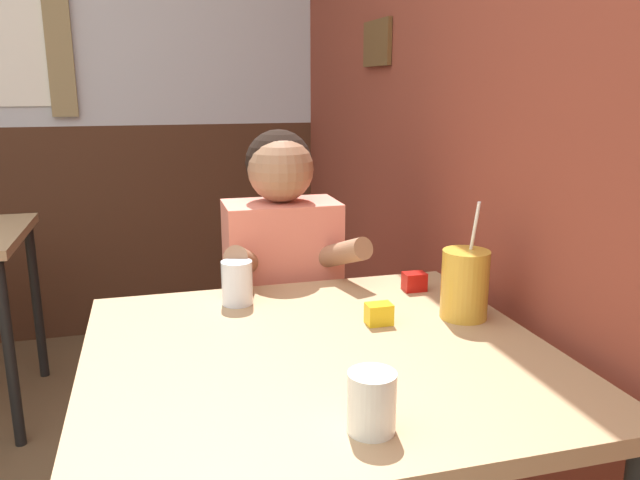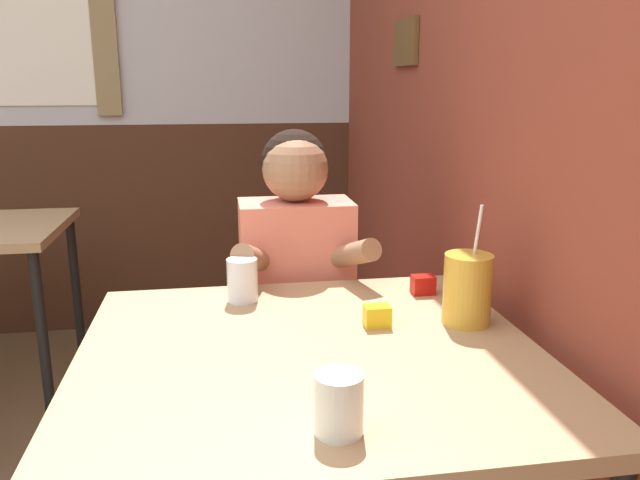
# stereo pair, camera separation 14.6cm
# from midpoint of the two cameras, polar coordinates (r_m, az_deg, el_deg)

# --- Properties ---
(brick_wall_right) EXTENTS (0.08, 4.59, 2.70)m
(brick_wall_right) POSITION_cam_midpoint_polar(r_m,az_deg,el_deg) (2.21, 12.71, 15.01)
(brick_wall_right) COLOR brown
(brick_wall_right) RESTS_ON ground_plane
(back_wall) EXTENTS (5.84, 0.09, 2.70)m
(back_wall) POSITION_cam_midpoint_polar(r_m,az_deg,el_deg) (3.44, -20.84, 14.07)
(back_wall) COLOR silver
(back_wall) RESTS_ON ground_plane
(main_table) EXTENTS (0.98, 0.92, 0.75)m
(main_table) POSITION_cam_midpoint_polar(r_m,az_deg,el_deg) (1.37, 2.29, -12.50)
(main_table) COLOR tan
(main_table) RESTS_ON ground_plane
(person_seated) EXTENTS (0.42, 0.40, 1.17)m
(person_seated) POSITION_cam_midpoint_polar(r_m,az_deg,el_deg) (1.96, -0.01, -6.46)
(person_seated) COLOR #EA7F6B
(person_seated) RESTS_ON ground_plane
(cocktail_pitcher) EXTENTS (0.11, 0.11, 0.29)m
(cocktail_pitcher) POSITION_cam_midpoint_polar(r_m,az_deg,el_deg) (1.51, 16.05, -4.36)
(cocktail_pitcher) COLOR gold
(cocktail_pitcher) RESTS_ON main_table
(glass_near_pitcher) EXTENTS (0.08, 0.08, 0.11)m
(glass_near_pitcher) POSITION_cam_midpoint_polar(r_m,az_deg,el_deg) (1.61, -4.55, -3.72)
(glass_near_pitcher) COLOR silver
(glass_near_pitcher) RESTS_ON main_table
(glass_center) EXTENTS (0.08, 0.08, 0.10)m
(glass_center) POSITION_cam_midpoint_polar(r_m,az_deg,el_deg) (1.03, 5.94, -14.78)
(glass_center) COLOR silver
(glass_center) RESTS_ON main_table
(condiment_ketchup) EXTENTS (0.06, 0.04, 0.05)m
(condiment_ketchup) POSITION_cam_midpoint_polar(r_m,az_deg,el_deg) (1.71, 11.84, -4.07)
(condiment_ketchup) COLOR #B7140F
(condiment_ketchup) RESTS_ON main_table
(condiment_mustard) EXTENTS (0.06, 0.04, 0.05)m
(condiment_mustard) POSITION_cam_midpoint_polar(r_m,az_deg,el_deg) (1.47, 8.12, -6.95)
(condiment_mustard) COLOR yellow
(condiment_mustard) RESTS_ON main_table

